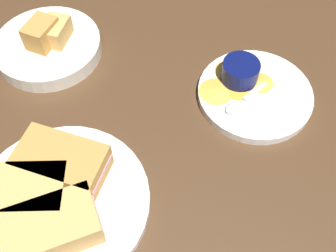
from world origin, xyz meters
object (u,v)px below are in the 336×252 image
(spoon_by_dark_ramekin, at_px, (46,204))
(bread_basket_rear, at_px, (48,45))
(ramekin_dark_sauce, at_px, (43,235))
(spoon_by_gravy_ramekin, at_px, (238,104))
(plate_sandwich_main, at_px, (61,202))
(ramekin_light_gravy, at_px, (240,71))
(sandwich_half_far, at_px, (21,193))
(sandwich_half_near, at_px, (62,162))
(plate_chips_companion, at_px, (255,94))
(sandwich_half_extra, at_px, (50,228))

(spoon_by_dark_ramekin, relative_size, bread_basket_rear, 0.49)
(ramekin_dark_sauce, relative_size, spoon_by_gravy_ramekin, 0.74)
(plate_sandwich_main, relative_size, ramekin_light_gravy, 4.03)
(sandwich_half_far, height_order, spoon_by_gravy_ramekin, sandwich_half_far)
(sandwich_half_near, relative_size, spoon_by_gravy_ramekin, 1.73)
(ramekin_dark_sauce, height_order, plate_chips_companion, ramekin_dark_sauce)
(plate_chips_companion, relative_size, spoon_by_gravy_ramekin, 2.41)
(bread_basket_rear, bearing_deg, sandwich_half_far, -79.74)
(spoon_by_dark_ramekin, xyz_separation_m, bread_basket_rear, (-0.09, 0.31, 0.00))
(ramekin_light_gravy, distance_m, spoon_by_gravy_ramekin, 0.06)
(plate_chips_companion, bearing_deg, sandwich_half_extra, -133.99)
(sandwich_half_extra, height_order, ramekin_light_gravy, sandwich_half_extra)
(plate_sandwich_main, height_order, sandwich_half_far, sandwich_half_far)
(plate_sandwich_main, distance_m, sandwich_half_extra, 0.06)
(ramekin_light_gravy, relative_size, bread_basket_rear, 0.33)
(ramekin_light_gravy, bearing_deg, spoon_by_gravy_ramekin, -89.44)
(sandwich_half_extra, bearing_deg, plate_sandwich_main, 96.01)
(ramekin_light_gravy, bearing_deg, spoon_by_dark_ramekin, -134.65)
(sandwich_half_near, xyz_separation_m, plate_chips_companion, (0.29, 0.19, -0.03))
(plate_chips_companion, height_order, spoon_by_gravy_ramekin, spoon_by_gravy_ramekin)
(sandwich_half_near, xyz_separation_m, ramekin_dark_sauce, (0.00, -0.11, -0.00))
(sandwich_half_far, bearing_deg, sandwich_half_extra, -38.99)
(sandwich_half_near, distance_m, ramekin_light_gravy, 0.34)
(bread_basket_rear, bearing_deg, ramekin_light_gravy, -6.08)
(sandwich_half_far, distance_m, plate_chips_companion, 0.42)
(plate_sandwich_main, bearing_deg, spoon_by_gravy_ramekin, 38.99)
(spoon_by_dark_ramekin, bearing_deg, plate_chips_companion, 39.61)
(plate_chips_companion, bearing_deg, spoon_by_gravy_ramekin, -131.66)
(sandwich_half_near, relative_size, spoon_by_dark_ramekin, 1.46)
(bread_basket_rear, bearing_deg, spoon_by_gravy_ramekin, -15.03)
(spoon_by_dark_ramekin, height_order, ramekin_light_gravy, ramekin_light_gravy)
(plate_sandwich_main, distance_m, sandwich_half_far, 0.06)
(sandwich_half_extra, height_order, ramekin_dark_sauce, sandwich_half_extra)
(spoon_by_dark_ramekin, distance_m, ramekin_light_gravy, 0.39)
(sandwich_half_extra, relative_size, ramekin_light_gravy, 2.30)
(sandwich_half_near, distance_m, bread_basket_rear, 0.27)
(sandwich_half_far, distance_m, spoon_by_dark_ramekin, 0.04)
(sandwich_half_extra, height_order, spoon_by_dark_ramekin, sandwich_half_extra)
(plate_sandwich_main, xyz_separation_m, sandwich_half_extra, (0.01, -0.05, 0.03))
(sandwich_half_extra, xyz_separation_m, ramekin_dark_sauce, (-0.01, -0.01, -0.00))
(spoon_by_gravy_ramekin, bearing_deg, sandwich_half_far, -145.22)
(sandwich_half_far, distance_m, bread_basket_rear, 0.31)
(ramekin_dark_sauce, relative_size, ramekin_light_gravy, 0.94)
(plate_sandwich_main, relative_size, spoon_by_gravy_ramekin, 3.15)
(sandwich_half_extra, relative_size, ramekin_dark_sauce, 2.45)
(plate_sandwich_main, bearing_deg, ramekin_dark_sauce, -92.99)
(sandwich_half_extra, height_order, bread_basket_rear, bread_basket_rear)
(ramekin_dark_sauce, relative_size, plate_chips_companion, 0.31)
(sandwich_half_far, xyz_separation_m, bread_basket_rear, (-0.06, 0.31, -0.02))
(plate_chips_companion, xyz_separation_m, ramekin_light_gravy, (-0.03, 0.03, 0.03))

